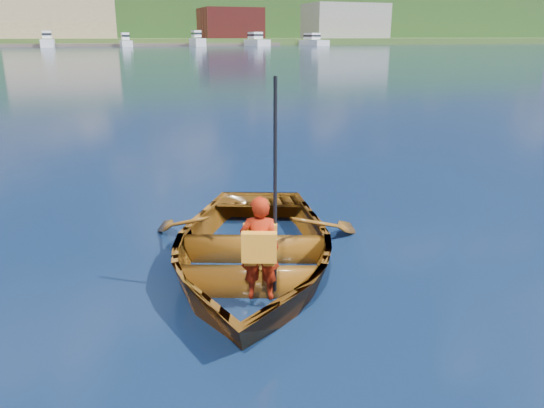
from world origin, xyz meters
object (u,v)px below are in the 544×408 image
at_px(dock, 59,45).
at_px(marina_yachts, 74,41).
at_px(rowboat, 250,248).
at_px(child_paddler, 260,247).

height_order(dock, marina_yachts, marina_yachts).
distance_m(rowboat, dock, 147.44).
relative_size(child_paddler, marina_yachts, 0.02).
distance_m(rowboat, child_paddler, 0.99).
xyz_separation_m(rowboat, child_paddler, (-0.17, -0.90, 0.39)).
relative_size(child_paddler, dock, 0.01).
bearing_deg(rowboat, dock, 92.48).
distance_m(child_paddler, marina_yachts, 143.54).
bearing_deg(rowboat, child_paddler, -100.83).
xyz_separation_m(rowboat, marina_yachts, (-2.63, 142.62, 1.10)).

